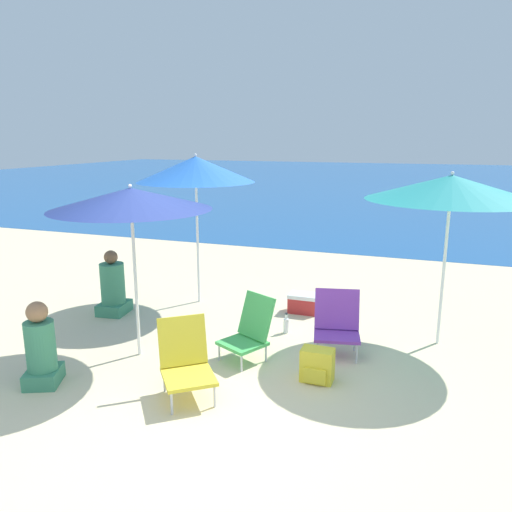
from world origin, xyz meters
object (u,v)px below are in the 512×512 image
at_px(beach_chair_yellow, 186,359).
at_px(beach_umbrella_navy, 131,199).
at_px(person_seated_far, 113,288).
at_px(beach_umbrella_blue, 196,169).
at_px(beach_chair_green, 250,329).
at_px(person_seated_near, 41,350).
at_px(backpack_yellow, 317,365).
at_px(water_bottle, 286,325).
at_px(cooler_box, 304,303).
at_px(beach_chair_purple, 337,322).
at_px(beach_umbrella_teal, 451,188).

bearing_deg(beach_chair_yellow, beach_umbrella_navy, 107.81).
bearing_deg(person_seated_far, beach_chair_yellow, -47.23).
height_order(beach_umbrella_blue, beach_chair_green, beach_umbrella_blue).
distance_m(beach_umbrella_navy, person_seated_near, 1.80).
distance_m(backpack_yellow, water_bottle, 1.33).
distance_m(beach_umbrella_navy, beach_chair_green, 1.95).
distance_m(person_seated_far, backpack_yellow, 3.37).
distance_m(beach_chair_yellow, person_seated_far, 2.67).
distance_m(beach_umbrella_navy, beach_umbrella_blue, 1.99).
bearing_deg(beach_umbrella_navy, cooler_box, 54.93).
bearing_deg(beach_chair_yellow, water_bottle, 36.93).
distance_m(beach_chair_purple, person_seated_near, 3.21).
relative_size(beach_umbrella_teal, beach_chair_yellow, 2.75).
bearing_deg(beach_chair_green, beach_chair_yellow, -80.83).
distance_m(beach_chair_yellow, water_bottle, 1.92).
xyz_separation_m(beach_umbrella_navy, beach_chair_purple, (2.14, 0.84, -1.44)).
height_order(beach_umbrella_navy, backpack_yellow, beach_umbrella_navy).
bearing_deg(beach_umbrella_teal, person_seated_near, -146.91).
relative_size(beach_umbrella_teal, person_seated_far, 2.26).
bearing_deg(beach_chair_yellow, cooler_box, 40.98).
xyz_separation_m(beach_umbrella_navy, beach_umbrella_blue, (-0.20, 1.97, 0.20)).
bearing_deg(beach_umbrella_navy, water_bottle, 40.47).
relative_size(beach_chair_yellow, cooler_box, 1.77).
distance_m(beach_umbrella_teal, person_seated_far, 4.66).
bearing_deg(beach_chair_yellow, beach_umbrella_blue, 75.19).
height_order(beach_umbrella_teal, beach_umbrella_blue, beach_umbrella_blue).
xyz_separation_m(beach_umbrella_teal, beach_chair_purple, (-1.13, -0.69, -1.53)).
bearing_deg(beach_chair_green, backpack_yellow, 8.46).
relative_size(beach_chair_green, beach_chair_yellow, 0.96).
bearing_deg(beach_chair_yellow, backpack_yellow, -7.52).
distance_m(person_seated_far, water_bottle, 2.55).
bearing_deg(person_seated_far, beach_chair_purple, -11.75).
xyz_separation_m(beach_chair_green, backpack_yellow, (0.85, -0.28, -0.18)).
xyz_separation_m(beach_chair_yellow, cooler_box, (0.50, 2.68, -0.22)).
height_order(beach_umbrella_teal, person_seated_near, beach_umbrella_teal).
xyz_separation_m(beach_umbrella_navy, backpack_yellow, (2.09, 0.06, -1.64)).
xyz_separation_m(beach_umbrella_blue, backpack_yellow, (2.29, -1.91, -1.84)).
bearing_deg(beach_chair_green, beach_umbrella_teal, 57.03).
height_order(beach_umbrella_blue, beach_chair_purple, beach_umbrella_blue).
bearing_deg(beach_chair_purple, beach_umbrella_navy, -171.13).
relative_size(beach_chair_purple, water_bottle, 2.72).
xyz_separation_m(beach_chair_green, beach_chair_yellow, (-0.31, -0.97, 0.01)).
bearing_deg(beach_chair_green, water_bottle, 105.32).
distance_m(beach_umbrella_blue, person_seated_far, 2.07).
relative_size(beach_umbrella_navy, beach_chair_purple, 2.69).
relative_size(beach_umbrella_teal, beach_umbrella_blue, 0.93).
height_order(beach_chair_purple, water_bottle, beach_chair_purple).
bearing_deg(beach_umbrella_navy, beach_chair_green, 15.32).
height_order(beach_chair_green, person_seated_far, person_seated_far).
bearing_deg(beach_umbrella_navy, backpack_yellow, 1.71).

